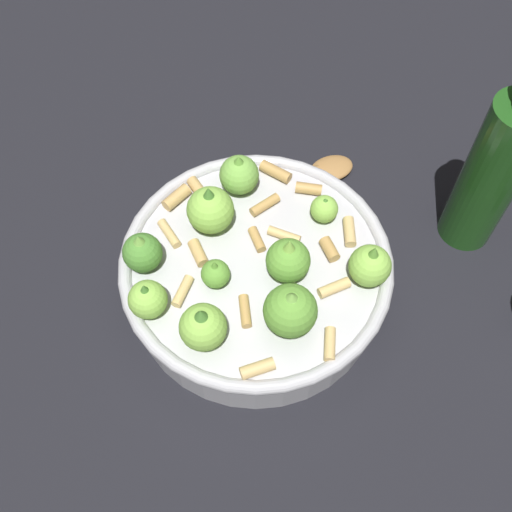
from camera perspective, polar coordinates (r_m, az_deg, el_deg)
ground_plane at (r=0.62m, az=-0.00°, el=-3.31°), size 2.40×2.40×0.00m
cooking_pan at (r=0.58m, az=-0.11°, el=-1.50°), size 0.26×0.26×0.12m
olive_oil_bottle at (r=0.62m, az=21.60°, el=7.39°), size 0.06×0.06×0.23m
wooden_spoon at (r=0.68m, az=2.31°, el=6.73°), size 0.20×0.10×0.02m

